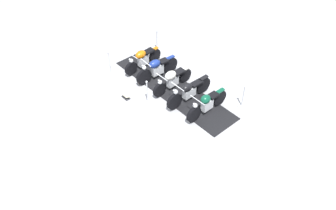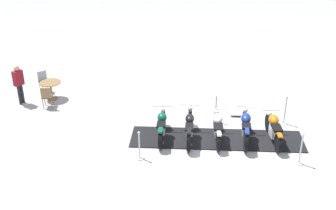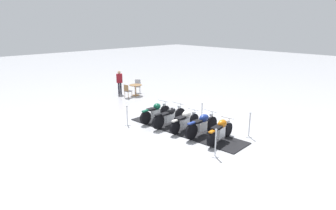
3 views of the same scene
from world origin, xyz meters
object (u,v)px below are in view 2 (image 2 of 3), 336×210
motorcycle_copper (273,128)px  cafe_chair_across_table (47,96)px  info_placard (235,115)px  stanchion_right_front (285,114)px  cafe_chair_near_table (44,80)px  motorcycle_forest (162,125)px  stanchion_left_rear (139,150)px  cafe_table (51,86)px  stanchion_right_mid (216,113)px  motorcycle_navy (245,126)px  stanchion_left_front (300,153)px  bystander_person (19,81)px  motorcycle_black (190,126)px  motorcycle_cream (217,126)px

motorcycle_copper → cafe_chair_across_table: (1.57, 8.85, 0.00)m
motorcycle_copper → info_placard: (1.71, 1.25, -0.47)m
stanchion_right_front → cafe_chair_near_table: bearing=80.8°
cafe_chair_across_table → motorcycle_forest: bearing=-119.7°
motorcycle_copper → stanchion_left_rear: bearing=102.3°
stanchion_right_front → cafe_table: bearing=83.8°
motorcycle_forest → stanchion_left_rear: size_ratio=2.05×
info_placard → stanchion_right_mid: bearing=-149.7°
cafe_chair_across_table → motorcycle_navy: bearing=-111.2°
stanchion_left_front → cafe_chair_near_table: stanchion_left_front is taller
bystander_person → stanchion_left_rear: bearing=-5.0°
motorcycle_black → info_placard: (1.89, -1.68, -0.44)m
motorcycle_black → bystander_person: 7.42m
motorcycle_forest → cafe_table: (2.62, 5.08, 0.08)m
stanchion_left_front → stanchion_right_front: 2.68m
motorcycle_navy → motorcycle_cream: 0.98m
motorcycle_navy → bystander_person: 9.29m
motorcycle_black → stanchion_right_front: 3.81m
stanchion_left_rear → cafe_chair_across_table: bearing=53.8°
stanchion_left_front → stanchion_left_rear: bearing=93.4°
motorcycle_copper → stanchion_right_front: (1.34, -0.56, -0.12)m
motorcycle_black → cafe_chair_across_table: (1.75, 5.92, 0.03)m
info_placard → cafe_chair_across_table: cafe_chair_across_table is taller
motorcycle_cream → stanchion_left_front: size_ratio=1.83×
motorcycle_copper → motorcycle_black: motorcycle_black is taller
motorcycle_black → cafe_chair_across_table: bearing=70.9°
motorcycle_forest → stanchion_left_front: 4.76m
motorcycle_black → motorcycle_copper: bearing=-89.0°
motorcycle_forest → stanchion_right_mid: bearing=-56.5°
motorcycle_forest → cafe_table: motorcycle_forest is taller
motorcycle_copper → cafe_table: size_ratio=2.33×
motorcycle_navy → cafe_chair_near_table: bearing=70.2°
stanchion_left_rear → motorcycle_navy: bearing=-65.5°
motorcycle_forest → info_placard: 3.33m
stanchion_right_mid → stanchion_left_rear: bearing=139.3°
motorcycle_black → cafe_chair_near_table: motorcycle_black is taller
motorcycle_copper → stanchion_left_front: 1.52m
bystander_person → info_placard: bearing=26.0°
stanchion_left_rear → info_placard: 4.65m
motorcycle_navy → cafe_table: motorcycle_navy is taller
stanchion_left_rear → stanchion_right_mid: 3.73m
stanchion_left_rear → stanchion_right_mid: bearing=-40.7°
cafe_chair_near_table → motorcycle_black: bearing=21.9°
stanchion_right_front → info_placard: size_ratio=3.07×
motorcycle_navy → stanchion_right_front: stanchion_right_front is taller
motorcycle_forest → info_placard: size_ratio=5.51×
motorcycle_copper → cafe_chair_near_table: bearing=64.7°
cafe_table → bystander_person: 1.30m
motorcycle_black → motorcycle_cream: bearing=-88.5°
motorcycle_cream → cafe_chair_near_table: (3.10, 7.59, 0.03)m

